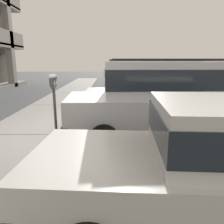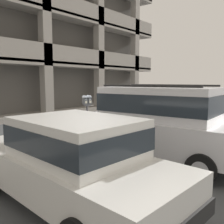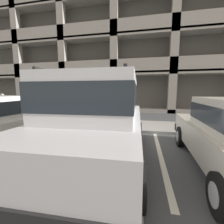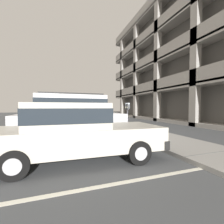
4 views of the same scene
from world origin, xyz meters
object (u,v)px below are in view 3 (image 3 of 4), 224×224
Objects in this scene: silver_suv at (101,116)px; parking_garage at (123,53)px; parking_meter_near at (122,102)px; parking_meter_far at (1,101)px; fire_hydrant at (49,117)px.

parking_garage reaches higher than silver_suv.
parking_garage is at bearing 93.78° from silver_suv.
parking_meter_far is (-6.00, -0.05, -0.06)m from parking_meter_near.
parking_meter_near is 12.50m from parking_garage.
fire_hydrant is (-3.50, 3.03, -0.62)m from silver_suv.
silver_suv is at bearing -24.46° from parking_meter_far.
fire_hydrant is (-2.04, -11.15, -5.57)m from parking_garage.
parking_garage reaches higher than fire_hydrant.
parking_meter_near reaches higher than parking_meter_far.
parking_meter_near is 6.00m from parking_meter_far.
silver_suv is 15.09m from parking_garage.
silver_suv reaches higher than parking_meter_far.
parking_garage reaches higher than parking_meter_near.
parking_garage is 45.71× the size of fire_hydrant.
silver_suv is 2.74m from parking_meter_near.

